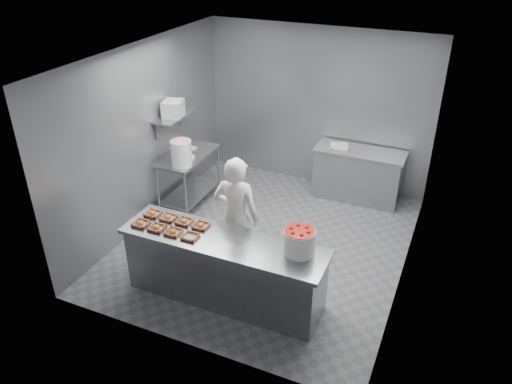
# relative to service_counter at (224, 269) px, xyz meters

# --- Properties ---
(floor) EXTENTS (4.50, 4.50, 0.00)m
(floor) POSITION_rel_service_counter_xyz_m (0.00, 1.35, -0.45)
(floor) COLOR #4C4C51
(floor) RESTS_ON ground
(ceiling) EXTENTS (4.50, 4.50, 0.00)m
(ceiling) POSITION_rel_service_counter_xyz_m (0.00, 1.35, 2.35)
(ceiling) COLOR white
(ceiling) RESTS_ON wall_back
(wall_back) EXTENTS (4.00, 0.04, 2.80)m
(wall_back) POSITION_rel_service_counter_xyz_m (0.00, 3.60, 0.95)
(wall_back) COLOR slate
(wall_back) RESTS_ON ground
(wall_left) EXTENTS (0.04, 4.50, 2.80)m
(wall_left) POSITION_rel_service_counter_xyz_m (-2.00, 1.35, 0.95)
(wall_left) COLOR slate
(wall_left) RESTS_ON ground
(wall_right) EXTENTS (0.04, 4.50, 2.80)m
(wall_right) POSITION_rel_service_counter_xyz_m (2.00, 1.35, 0.95)
(wall_right) COLOR slate
(wall_right) RESTS_ON ground
(service_counter) EXTENTS (2.60, 0.70, 0.90)m
(service_counter) POSITION_rel_service_counter_xyz_m (0.00, 0.00, 0.00)
(service_counter) COLOR slate
(service_counter) RESTS_ON ground
(prep_table) EXTENTS (0.60, 1.20, 0.90)m
(prep_table) POSITION_rel_service_counter_xyz_m (-1.65, 1.95, 0.14)
(prep_table) COLOR slate
(prep_table) RESTS_ON ground
(back_counter) EXTENTS (1.50, 0.60, 0.90)m
(back_counter) POSITION_rel_service_counter_xyz_m (0.90, 3.25, -0.00)
(back_counter) COLOR slate
(back_counter) RESTS_ON ground
(wall_shelf) EXTENTS (0.35, 0.90, 0.03)m
(wall_shelf) POSITION_rel_service_counter_xyz_m (-1.82, 1.95, 1.10)
(wall_shelf) COLOR slate
(wall_shelf) RESTS_ON wall_left
(tray_0) EXTENTS (0.19, 0.18, 0.06)m
(tray_0) POSITION_rel_service_counter_xyz_m (-1.10, -0.13, 0.47)
(tray_0) COLOR tan
(tray_0) RESTS_ON service_counter
(tray_1) EXTENTS (0.19, 0.18, 0.06)m
(tray_1) POSITION_rel_service_counter_xyz_m (-0.86, -0.13, 0.47)
(tray_1) COLOR tan
(tray_1) RESTS_ON service_counter
(tray_2) EXTENTS (0.19, 0.18, 0.06)m
(tray_2) POSITION_rel_service_counter_xyz_m (-0.62, -0.13, 0.47)
(tray_2) COLOR tan
(tray_2) RESTS_ON service_counter
(tray_3) EXTENTS (0.19, 0.18, 0.04)m
(tray_3) POSITION_rel_service_counter_xyz_m (-0.38, -0.13, 0.47)
(tray_3) COLOR tan
(tray_3) RESTS_ON service_counter
(tray_4) EXTENTS (0.19, 0.18, 0.06)m
(tray_4) POSITION_rel_service_counter_xyz_m (-1.10, 0.13, 0.47)
(tray_4) COLOR tan
(tray_4) RESTS_ON service_counter
(tray_5) EXTENTS (0.19, 0.18, 0.06)m
(tray_5) POSITION_rel_service_counter_xyz_m (-0.86, 0.13, 0.47)
(tray_5) COLOR tan
(tray_5) RESTS_ON service_counter
(tray_6) EXTENTS (0.19, 0.18, 0.06)m
(tray_6) POSITION_rel_service_counter_xyz_m (-0.62, 0.13, 0.47)
(tray_6) COLOR tan
(tray_6) RESTS_ON service_counter
(tray_7) EXTENTS (0.19, 0.18, 0.06)m
(tray_7) POSITION_rel_service_counter_xyz_m (-0.38, 0.13, 0.47)
(tray_7) COLOR tan
(tray_7) RESTS_ON service_counter
(worker) EXTENTS (0.65, 0.46, 1.71)m
(worker) POSITION_rel_service_counter_xyz_m (-0.11, 0.60, 0.40)
(worker) COLOR white
(worker) RESTS_ON ground
(strawberry_tub) EXTENTS (0.37, 0.37, 0.30)m
(strawberry_tub) POSITION_rel_service_counter_xyz_m (0.92, 0.12, 0.61)
(strawberry_tub) COLOR silver
(strawberry_tub) RESTS_ON service_counter
(glaze_bucket) EXTENTS (0.34, 0.32, 0.49)m
(glaze_bucket) POSITION_rel_service_counter_xyz_m (-1.54, 1.58, 0.66)
(glaze_bucket) COLOR silver
(glaze_bucket) RESTS_ON prep_table
(bucket_lid) EXTENTS (0.32, 0.32, 0.02)m
(bucket_lid) POSITION_rel_service_counter_xyz_m (-1.61, 1.82, 0.46)
(bucket_lid) COLOR silver
(bucket_lid) RESTS_ON prep_table
(rag) EXTENTS (0.15, 0.14, 0.02)m
(rag) POSITION_rel_service_counter_xyz_m (-1.72, 2.20, 0.46)
(rag) COLOR #CCB28C
(rag) RESTS_ON prep_table
(appliance) EXTENTS (0.37, 0.39, 0.25)m
(appliance) POSITION_rel_service_counter_xyz_m (-1.82, 1.89, 1.24)
(appliance) COLOR gray
(appliance) RESTS_ON wall_shelf
(paper_stack) EXTENTS (0.34, 0.28, 0.05)m
(paper_stack) POSITION_rel_service_counter_xyz_m (0.53, 3.25, 0.47)
(paper_stack) COLOR silver
(paper_stack) RESTS_ON back_counter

